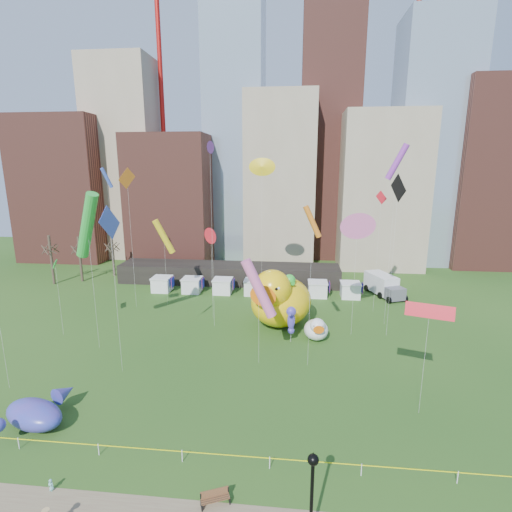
# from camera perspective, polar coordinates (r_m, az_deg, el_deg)

# --- Properties ---
(ground) EXTENTS (160.00, 160.00, 0.00)m
(ground) POSITION_cam_1_polar(r_m,az_deg,el_deg) (30.34, -10.84, -27.73)
(ground) COLOR #224B17
(ground) RESTS_ON ground
(skyline) EXTENTS (101.00, 23.00, 68.00)m
(skyline) POSITION_cam_1_polar(r_m,az_deg,el_deg) (83.11, 2.48, 14.22)
(skyline) COLOR brown
(skyline) RESTS_ON ground
(crane_left) EXTENTS (23.00, 1.00, 76.00)m
(crane_left) POSITION_cam_1_polar(r_m,az_deg,el_deg) (94.46, -13.67, 29.43)
(crane_left) COLOR red
(crane_left) RESTS_ON ground
(crane_right) EXTENTS (23.00, 1.00, 76.00)m
(crane_right) POSITION_cam_1_polar(r_m,az_deg,el_deg) (93.10, 23.36, 29.05)
(crane_right) COLOR red
(crane_right) RESTS_ON ground
(pavilion) EXTENTS (38.00, 6.00, 3.20)m
(pavilion) POSITION_cam_1_polar(r_m,az_deg,el_deg) (67.35, -4.01, -2.59)
(pavilion) COLOR black
(pavilion) RESTS_ON ground
(vendor_tents) EXTENTS (33.24, 2.80, 2.40)m
(vendor_tents) POSITION_cam_1_polar(r_m,az_deg,el_deg) (61.12, -0.31, -4.68)
(vendor_tents) COLOR white
(vendor_tents) RESTS_ON ground
(bare_trees) EXTENTS (8.44, 6.44, 8.50)m
(bare_trees) POSITION_cam_1_polar(r_m,az_deg,el_deg) (74.49, -24.49, -0.32)
(bare_trees) COLOR #382B21
(bare_trees) RESTS_ON ground
(caution_tape) EXTENTS (50.00, 0.06, 0.90)m
(caution_tape) POSITION_cam_1_polar(r_m,az_deg,el_deg) (29.91, -10.91, -26.74)
(caution_tape) COLOR white
(caution_tape) RESTS_ON ground
(big_duck) EXTENTS (10.11, 11.23, 7.85)m
(big_duck) POSITION_cam_1_polar(r_m,az_deg,el_deg) (48.58, 3.48, -6.35)
(big_duck) COLOR yellow
(big_duck) RESTS_ON ground
(small_duck) EXTENTS (3.09, 3.97, 2.97)m
(small_duck) POSITION_cam_1_polar(r_m,az_deg,el_deg) (46.02, 8.93, -10.62)
(small_duck) COLOR white
(small_duck) RESTS_ON ground
(seahorse_green) EXTENTS (1.93, 2.15, 6.94)m
(seahorse_green) POSITION_cam_1_polar(r_m,az_deg,el_deg) (47.66, 4.89, -4.83)
(seahorse_green) COLOR silver
(seahorse_green) RESTS_ON ground
(seahorse_purple) EXTENTS (1.29, 1.53, 4.36)m
(seahorse_purple) POSITION_cam_1_polar(r_m,az_deg,el_deg) (44.43, 5.24, -9.14)
(seahorse_purple) COLOR silver
(seahorse_purple) RESTS_ON ground
(whale_inflatable) EXTENTS (5.92, 6.68, 2.33)m
(whale_inflatable) POSITION_cam_1_polar(r_m,az_deg,el_deg) (36.59, -29.79, -19.48)
(whale_inflatable) COLOR #52399C
(whale_inflatable) RESTS_ON ground
(park_bench) EXTENTS (1.81, 1.18, 0.88)m
(park_bench) POSITION_cam_1_polar(r_m,az_deg,el_deg) (27.21, -6.10, -31.99)
(park_bench) COLOR #4F371B
(park_bench) RESTS_ON footpath
(lamppost) EXTENTS (0.59, 0.59, 5.69)m
(lamppost) POSITION_cam_1_polar(r_m,az_deg,el_deg) (23.42, 8.29, -31.00)
(lamppost) COLOR black
(lamppost) RESTS_ON footpath
(box_truck) EXTENTS (5.29, 7.97, 3.19)m
(box_truck) POSITION_cam_1_polar(r_m,az_deg,el_deg) (63.84, 18.33, -4.09)
(box_truck) COLOR silver
(box_truck) RESTS_ON ground
(toddler) EXTENTS (0.30, 0.24, 0.79)m
(toddler) POSITION_cam_1_polar(r_m,az_deg,el_deg) (30.65, -28.10, -27.73)
(toddler) COLOR silver
(toddler) RESTS_ON footpath
(kite_0) EXTENTS (3.53, 1.57, 9.43)m
(kite_0) POSITION_cam_1_polar(r_m,az_deg,el_deg) (32.77, 24.33, -7.49)
(kite_0) COLOR silver
(kite_0) RESTS_ON ground
(kite_1) EXTENTS (3.57, 1.05, 11.08)m
(kite_1) POSITION_cam_1_polar(r_m,az_deg,el_deg) (38.03, 0.42, -4.84)
(kite_1) COLOR silver
(kite_1) RESTS_ON ground
(kite_3) EXTENTS (4.26, 3.23, 17.37)m
(kite_3) POSITION_cam_1_polar(r_m,az_deg,el_deg) (43.77, -23.72, 4.14)
(kite_3) COLOR silver
(kite_3) RESTS_ON ground
(kite_4) EXTENTS (2.56, 0.47, 21.01)m
(kite_4) POSITION_cam_1_polar(r_m,az_deg,el_deg) (55.90, 0.89, 13.04)
(kite_4) COLOR silver
(kite_4) RESTS_ON ground
(kite_5) EXTENTS (1.49, 1.72, 19.67)m
(kite_5) POSITION_cam_1_polar(r_m,az_deg,el_deg) (62.17, -21.24, 10.69)
(kite_5) COLOR silver
(kite_5) RESTS_ON ground
(kite_6) EXTENTS (1.84, 0.57, 16.28)m
(kite_6) POSITION_cam_1_polar(r_m,az_deg,el_deg) (36.48, 8.34, 5.01)
(kite_6) COLOR silver
(kite_6) RESTS_ON ground
(kite_7) EXTENTS (2.59, 1.07, 22.45)m
(kite_7) POSITION_cam_1_polar(r_m,az_deg,el_deg) (49.29, 20.18, 12.93)
(kite_7) COLOR silver
(kite_7) RESTS_ON ground
(kite_8) EXTENTS (1.55, 1.71, 12.21)m
(kite_8) POSITION_cam_1_polar(r_m,az_deg,el_deg) (49.35, -6.68, 2.99)
(kite_8) COLOR silver
(kite_8) RESTS_ON ground
(kite_9) EXTENTS (2.92, 1.34, 14.71)m
(kite_9) POSITION_cam_1_polar(r_m,az_deg,el_deg) (45.02, 14.80, 4.32)
(kite_9) COLOR silver
(kite_9) RESTS_ON ground
(kite_10) EXTENTS (0.96, 2.98, 19.03)m
(kite_10) POSITION_cam_1_polar(r_m,az_deg,el_deg) (45.57, 20.30, 9.10)
(kite_10) COLOR silver
(kite_10) RESTS_ON ground
(kite_11) EXTENTS (1.19, 2.01, 9.17)m
(kite_11) POSITION_cam_1_polar(r_m,az_deg,el_deg) (50.02, -27.62, -1.09)
(kite_11) COLOR silver
(kite_11) RESTS_ON ground
(kite_12) EXTENTS (3.04, 2.05, 12.72)m
(kite_12) POSITION_cam_1_polar(r_m,az_deg,el_deg) (55.48, -13.49, 2.80)
(kite_12) COLOR silver
(kite_12) RESTS_ON ground
(kite_13) EXTENTS (0.46, 3.14, 16.40)m
(kite_13) POSITION_cam_1_polar(r_m,az_deg,el_deg) (37.33, -20.85, 4.37)
(kite_13) COLOR silver
(kite_13) RESTS_ON ground
(kite_14) EXTENTS (1.30, 2.58, 19.69)m
(kite_14) POSITION_cam_1_polar(r_m,az_deg,el_deg) (55.40, -18.55, 10.52)
(kite_14) COLOR silver
(kite_14) RESTS_ON ground
(kite_15) EXTENTS (0.43, 1.43, 22.63)m
(kite_15) POSITION_cam_1_polar(r_m,az_deg,el_deg) (46.02, -6.85, 15.49)
(kite_15) COLOR silver
(kite_15) RESTS_ON ground
(kite_16) EXTENTS (1.17, 1.40, 16.73)m
(kite_16) POSITION_cam_1_polar(r_m,az_deg,el_deg) (53.55, 18.01, 7.58)
(kite_16) COLOR silver
(kite_16) RESTS_ON ground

